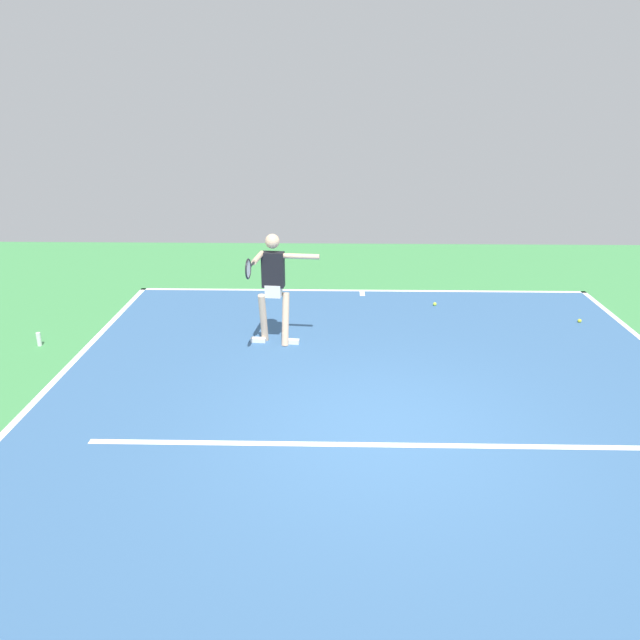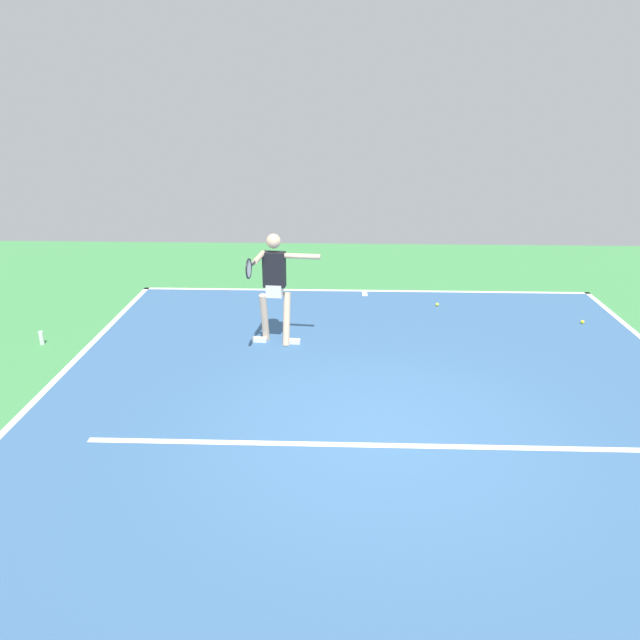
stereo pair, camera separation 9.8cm
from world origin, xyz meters
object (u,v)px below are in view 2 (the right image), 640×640
at_px(tennis_ball_centre_court, 437,304).
at_px(tennis_ball_near_service_line, 583,322).
at_px(tennis_player, 274,282).
at_px(water_bottle, 41,338).

height_order(tennis_ball_centre_court, tennis_ball_near_service_line, same).
relative_size(tennis_player, tennis_ball_near_service_line, 27.13).
height_order(tennis_ball_near_service_line, water_bottle, water_bottle).
height_order(tennis_player, tennis_ball_centre_court, tennis_player).
bearing_deg(water_bottle, tennis_ball_centre_court, -162.19).
relative_size(tennis_player, tennis_ball_centre_court, 27.13).
xyz_separation_m(tennis_player, tennis_ball_near_service_line, (-5.25, -1.09, -1.00)).
height_order(tennis_player, tennis_ball_near_service_line, tennis_player).
distance_m(tennis_ball_centre_court, water_bottle, 6.92).
distance_m(tennis_player, water_bottle, 3.86).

